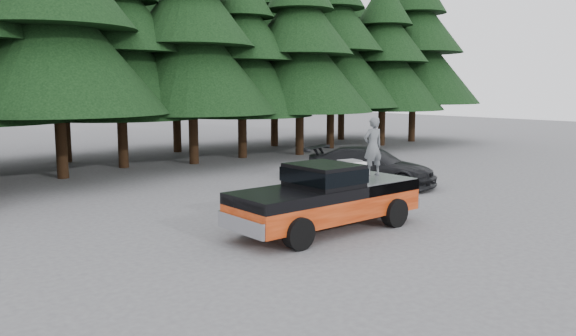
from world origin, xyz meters
TOP-DOWN VIEW (x-y plane):
  - ground at (0.00, 0.00)m, footprint 120.00×120.00m
  - pickup_truck at (1.72, 0.25)m, footprint 6.00×2.04m
  - truck_cab at (1.62, 0.25)m, footprint 1.66×1.90m
  - air_compressor at (2.74, 0.34)m, footprint 0.87×0.76m
  - man_on_bed at (3.92, 0.51)m, footprint 0.74×0.56m
  - parked_car at (8.25, 4.46)m, footprint 3.94×5.84m
  - treeline at (0.42, 17.20)m, footprint 60.15×16.05m

SIDE VIEW (x-z plane):
  - ground at x=0.00m, z-range 0.00..0.00m
  - pickup_truck at x=1.72m, z-range 0.00..1.33m
  - parked_car at x=8.25m, z-range 0.00..1.57m
  - air_compressor at x=2.74m, z-range 1.33..1.86m
  - truck_cab at x=1.62m, z-range 1.33..1.92m
  - man_on_bed at x=3.92m, z-range 1.33..3.15m
  - treeline at x=0.42m, z-range -1.03..16.47m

